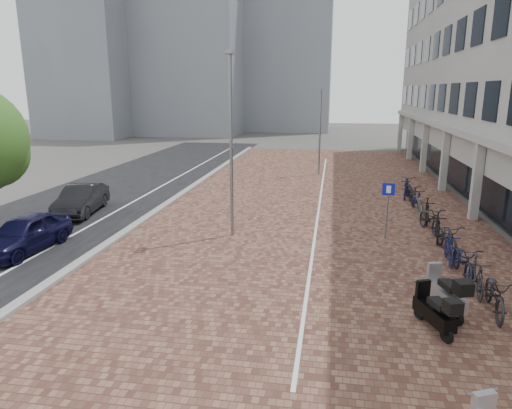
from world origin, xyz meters
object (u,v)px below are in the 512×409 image
Objects in this scene: car_dark at (81,200)px; scooter_front at (445,292)px; parking_sign at (388,203)px; scooter_mid at (434,310)px; car_navy at (25,234)px.

car_dark is 15.87m from scooter_front.
scooter_mid is at bearing -85.69° from parking_sign.
scooter_mid is at bearing -132.73° from scooter_front.
parking_sign reaches higher than car_dark.
scooter_front is 5.98m from parking_sign.
parking_sign is (13.19, -1.59, 0.77)m from car_dark.
scooter_front is 0.79× the size of parking_sign.
parking_sign reaches higher than scooter_front.
car_dark is 15.96m from scooter_mid.
parking_sign is at bearing 19.44° from car_navy.
car_dark is 2.30× the size of scooter_front.
scooter_mid is 6.87m from parking_sign.
car_dark is 2.50× the size of scooter_mid.
car_navy is 2.22× the size of scooter_front.
parking_sign is (12.43, 3.42, 0.77)m from car_navy.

